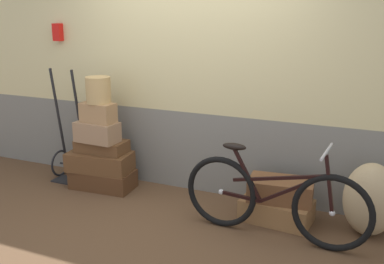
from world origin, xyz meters
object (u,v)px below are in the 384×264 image
Objects in this scene: burlap_sack at (370,200)px; suitcase_1 at (100,161)px; suitcase_6 at (281,190)px; bicycle at (273,200)px; suitcase_4 at (98,113)px; suitcase_2 at (102,146)px; suitcase_3 at (97,132)px; luggage_trolley at (71,155)px; suitcase_0 at (103,179)px; wicker_basket at (98,90)px; suitcase_5 at (276,210)px.

suitcase_1 is at bearing -179.16° from burlap_sack.
suitcase_6 is 0.35m from bicycle.
suitcase_2 is at bearing 106.10° from suitcase_4.
suitcase_6 is at bearing -6.70° from suitcase_1.
suitcase_3 is at bearing -178.68° from burlap_sack.
suitcase_6 is (2.04, 0.02, -0.34)m from suitcase_3.
suitcase_2 is 0.54m from luggage_trolley.
suitcase_0 is 0.53× the size of luggage_trolley.
suitcase_4 reaches higher than suitcase_1.
suitcase_0 is 2.48× the size of wicker_basket.
suitcase_0 is 0.56m from luggage_trolley.
suitcase_1 is 1.50× the size of suitcase_3.
bicycle reaches higher than suitcase_2.
suitcase_1 is 0.18m from suitcase_2.
suitcase_3 is 0.22m from suitcase_4.
suitcase_2 is 1.49× the size of suitcase_4.
suitcase_0 is 1.04× the size of burlap_sack.
wicker_basket is 0.42× the size of burlap_sack.
suitcase_2 is 0.64m from wicker_basket.
luggage_trolley is at bearing 161.54° from suitcase_1.
suitcase_4 is at bearing 170.43° from bicycle.
suitcase_4 is 0.23× the size of bicycle.
suitcase_3 is at bearing -174.89° from suitcase_5.
suitcase_1 is 1.86× the size of suitcase_4.
bicycle is (0.04, -0.33, 0.25)m from suitcase_5.
suitcase_2 is 0.43× the size of luggage_trolley.
burlap_sack is (2.81, 0.05, -0.54)m from suitcase_4.
suitcase_1 is at bearing 174.09° from suitcase_6.
suitcase_3 is 2.10m from bicycle.
suitcase_3 is at bearing -86.69° from suitcase_1.
suitcase_3 is 0.70× the size of burlap_sack.
burlap_sack is (2.80, 0.04, -0.79)m from wicker_basket.
suitcase_5 is at bearing -4.63° from suitcase_0.
luggage_trolley is at bearing 171.95° from suitcase_4.
luggage_trolley reaches higher than suitcase_0.
suitcase_3 is (-0.01, -0.06, 0.18)m from suitcase_2.
suitcase_4 reaches higher than suitcase_0.
suitcase_4 is at bearing 174.41° from suitcase_6.
suitcase_0 is 0.56m from suitcase_3.
suitcase_0 is 0.42× the size of bicycle.
suitcase_4 is 2.86m from burlap_sack.
suitcase_0 is 0.99× the size of suitcase_1.
suitcase_1 is 2.09m from bicycle.
suitcase_0 is 1.24× the size of suitcase_2.
suitcase_3 reaches higher than suitcase_2.
suitcase_1 is 2.03m from suitcase_5.
bicycle is at bearing -5.06° from suitcase_4.
suitcase_2 reaches higher than suitcase_6.
suitcase_1 reaches higher than suitcase_0.
wicker_basket is 0.98m from luggage_trolley.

